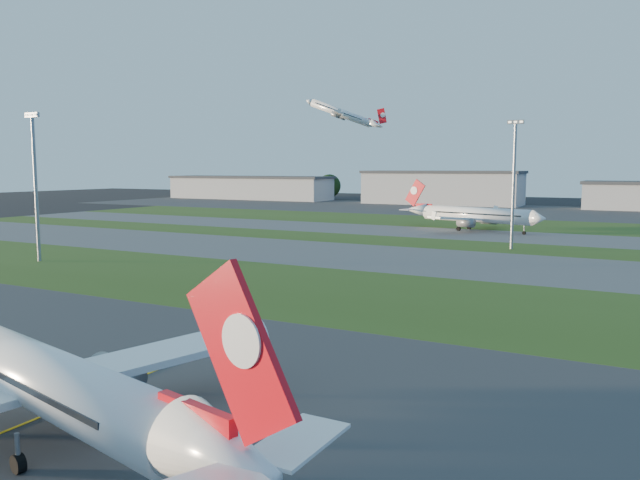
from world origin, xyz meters
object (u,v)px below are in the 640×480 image
Objects in this scene: airliner_parked at (36,377)px; light_mast_west at (35,177)px; airliner_taxiing at (475,215)px; light_mast_centre at (514,176)px.

light_mast_west is (-62.99, 48.81, 10.82)m from airliner_parked.
airliner_taxiing is 1.44× the size of light_mast_west.
light_mast_west is at bearing 74.48° from airliner_taxiing.
light_mast_west is 89.64m from light_mast_centre.
light_mast_centre reaches higher than airliner_parked.
airliner_parked is 80.41m from light_mast_west.
airliner_parked is 138.68m from airliner_taxiing.
airliner_taxiing is 38.68m from light_mast_centre.
light_mast_west is at bearing 155.26° from airliner_parked.
airliner_parked is at bearing -93.83° from light_mast_centre.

